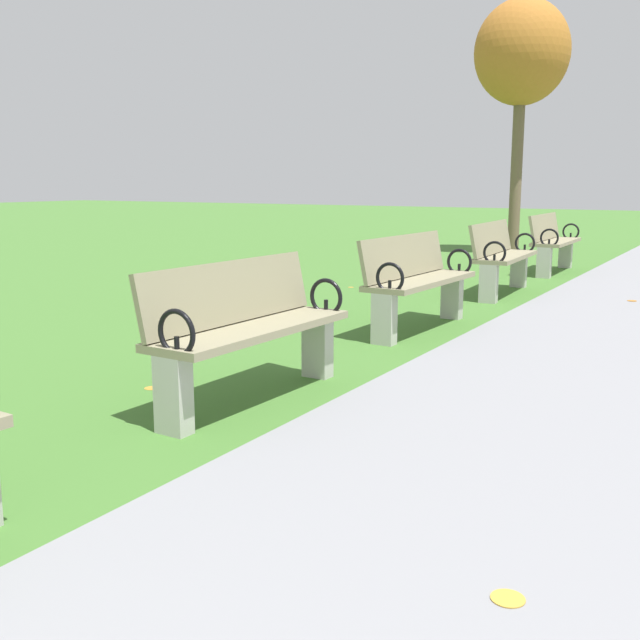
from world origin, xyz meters
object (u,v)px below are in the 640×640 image
tree_3 (522,55)px  park_bench_3 (247,327)px  park_bench_5 (501,256)px  park_bench_4 (417,279)px  park_bench_6 (553,241)px

tree_3 → park_bench_3: bearing=-82.4°
park_bench_3 → park_bench_5: same height
park_bench_3 → tree_3: size_ratio=0.34×
park_bench_4 → park_bench_6: 5.27m
park_bench_3 → park_bench_4: size_ratio=1.00×
tree_3 → park_bench_5: bearing=-75.2°
park_bench_4 → park_bench_5: bearing=90.0°
park_bench_5 → park_bench_3: bearing=-90.0°
park_bench_5 → park_bench_6: 2.62m
park_bench_3 → park_bench_4: same height
tree_3 → park_bench_6: bearing=-63.1°
park_bench_4 → tree_3: (-1.44, 8.12, 3.24)m
park_bench_6 → tree_3: 4.55m
park_bench_3 → park_bench_4: 2.71m
park_bench_4 → park_bench_3: bearing=-90.0°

